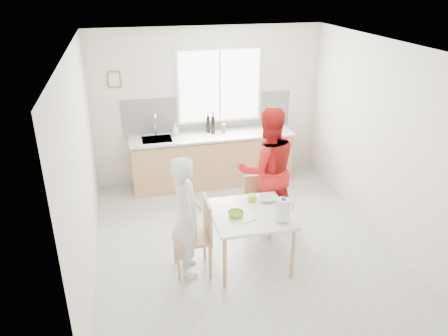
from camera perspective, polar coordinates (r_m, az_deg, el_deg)
The scene contains 21 objects.
ground at distance 6.28m, azimuth 2.26°, elevation -9.51°, with size 4.50×4.50×0.00m, color #B7B7B2.
room_shell at distance 5.54m, azimuth 2.53°, elevation 4.80°, with size 4.50×4.50×4.50m.
window at distance 7.65m, azimuth -0.60°, elevation 10.69°, with size 1.50×0.06×1.30m.
backsplash at distance 7.74m, azimuth -2.06°, elevation 7.20°, with size 3.00×0.02×0.65m, color white.
picture_frame at distance 7.43m, azimuth -14.16°, elevation 11.15°, with size 0.22×0.03×0.28m.
kitchen_counter at distance 7.75m, azimuth -1.57°, elevation 0.88°, with size 2.84×0.64×1.37m.
dining_table at distance 5.52m, azimuth 3.44°, elevation -6.51°, with size 0.98×0.98×0.74m.
chair_left at distance 5.46m, azimuth -3.51°, elevation -8.45°, with size 0.46×0.46×0.98m.
chair_far at distance 6.40m, azimuth 4.42°, elevation -4.26°, with size 0.38×0.38×0.81m.
person_white at distance 5.32m, azimuth -4.89°, elevation -6.37°, with size 0.57×0.38×1.57m, color silver.
person_red at distance 6.24m, azimuth 5.68°, elevation -0.23°, with size 0.89×0.69×1.83m, color red.
bowl_green at distance 5.38m, azimuth 1.55°, elevation -6.03°, with size 0.20×0.20×0.06m, color #72B529.
bowl_white at distance 5.76m, azimuth 5.66°, elevation -4.02°, with size 0.22×0.22×0.05m, color silver.
milk_jug at distance 5.27m, azimuth 7.75°, elevation -5.37°, with size 0.23×0.17×0.29m.
green_box at distance 5.72m, azimuth 3.66°, elevation -3.95°, with size 0.10×0.10×0.09m, color #9DCC2F.
spoon at distance 5.28m, azimuth 3.28°, elevation -6.98°, with size 0.01×0.01×0.16m, color #A5A5AA.
cutting_board at distance 7.81m, azimuth 6.25°, elevation 4.91°, with size 0.35×0.25×0.01m, color #98D631.
wine_bottle_a at distance 7.57m, azimuth -1.45°, elevation 5.67°, with size 0.07×0.07×0.32m, color black.
wine_bottle_b at distance 7.64m, azimuth -2.09°, elevation 5.73°, with size 0.07×0.07×0.30m, color black.
jar_amber at distance 7.63m, azimuth -0.04°, elevation 5.18°, with size 0.06×0.06×0.16m, color #8F5A1F.
soap_bottle at distance 7.54m, azimuth -6.40°, elevation 4.96°, with size 0.09×0.09×0.20m, color #999999.
Camera 1 is at (-1.45, -5.03, 3.47)m, focal length 35.00 mm.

